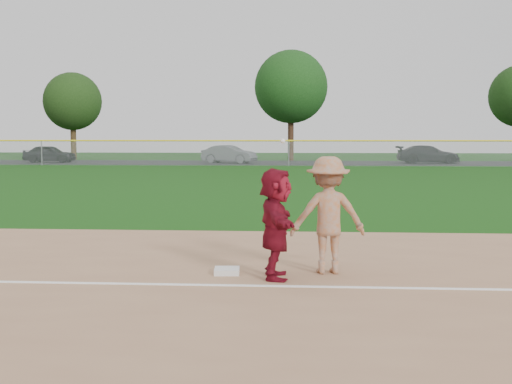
# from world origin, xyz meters

# --- Properties ---
(ground) EXTENTS (160.00, 160.00, 0.00)m
(ground) POSITION_xyz_m (0.00, 0.00, 0.00)
(ground) COLOR #12420C
(ground) RESTS_ON ground
(foul_line) EXTENTS (60.00, 0.10, 0.01)m
(foul_line) POSITION_xyz_m (0.00, -0.80, 0.03)
(foul_line) COLOR white
(foul_line) RESTS_ON infield_dirt
(parking_asphalt) EXTENTS (120.00, 10.00, 0.01)m
(parking_asphalt) POSITION_xyz_m (0.00, 46.00, 0.01)
(parking_asphalt) COLOR black
(parking_asphalt) RESTS_ON ground
(first_base) EXTENTS (0.46, 0.46, 0.10)m
(first_base) POSITION_xyz_m (-0.40, 0.07, 0.07)
(first_base) COLOR silver
(first_base) RESTS_ON infield_dirt
(base_runner) EXTENTS (0.64, 1.72, 1.83)m
(base_runner) POSITION_xyz_m (0.44, -0.22, 0.93)
(base_runner) COLOR maroon
(base_runner) RESTS_ON infield_dirt
(car_left) EXTENTS (4.62, 1.97, 1.56)m
(car_left) POSITION_xyz_m (-21.45, 45.29, 0.79)
(car_left) COLOR black
(car_left) RESTS_ON parking_asphalt
(car_mid) EXTENTS (5.01, 2.97, 1.56)m
(car_mid) POSITION_xyz_m (-5.29, 45.06, 0.79)
(car_mid) COLOR slate
(car_mid) RESTS_ON parking_asphalt
(car_right) EXTENTS (5.44, 2.41, 1.55)m
(car_right) POSITION_xyz_m (11.95, 45.61, 0.79)
(car_right) COLOR black
(car_right) RESTS_ON parking_asphalt
(first_base_play) EXTENTS (1.50, 0.92, 2.30)m
(first_base_play) POSITION_xyz_m (1.32, 0.28, 1.02)
(first_base_play) COLOR gray
(first_base_play) RESTS_ON infield_dirt
(outfield_fence) EXTENTS (110.00, 0.12, 110.00)m
(outfield_fence) POSITION_xyz_m (0.00, 40.00, 1.96)
(outfield_fence) COLOR #999EA0
(outfield_fence) RESTS_ON ground
(tree_1) EXTENTS (5.80, 5.80, 8.75)m
(tree_1) POSITION_xyz_m (-22.00, 53.00, 5.83)
(tree_1) COLOR #3A2915
(tree_1) RESTS_ON ground
(tree_2) EXTENTS (7.00, 7.00, 10.58)m
(tree_2) POSITION_xyz_m (0.00, 51.50, 7.06)
(tree_2) COLOR #311D12
(tree_2) RESTS_ON ground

